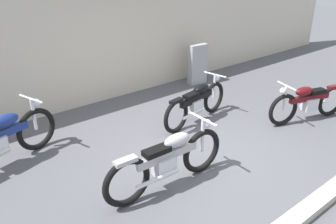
{
  "coord_description": "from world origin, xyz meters",
  "views": [
    {
      "loc": [
        -3.65,
        -3.52,
        3.17
      ],
      "look_at": [
        -0.07,
        0.92,
        0.55
      ],
      "focal_mm": 36.44,
      "sensor_mm": 36.0,
      "label": 1
    }
  ],
  "objects_px": {
    "stone_marker": "(197,64)",
    "motorcycle_maroon": "(308,102)",
    "helmet": "(199,91)",
    "motorcycle_black": "(197,102)",
    "motorcycle_silver": "(168,160)"
  },
  "relations": [
    {
      "from": "stone_marker",
      "to": "motorcycle_maroon",
      "type": "xyz_separation_m",
      "value": [
        0.19,
        -3.12,
        -0.11
      ]
    },
    {
      "from": "helmet",
      "to": "motorcycle_black",
      "type": "height_order",
      "value": "motorcycle_black"
    },
    {
      "from": "stone_marker",
      "to": "motorcycle_silver",
      "type": "bearing_deg",
      "value": -138.6
    },
    {
      "from": "motorcycle_silver",
      "to": "motorcycle_black",
      "type": "bearing_deg",
      "value": 37.98
    },
    {
      "from": "motorcycle_black",
      "to": "motorcycle_maroon",
      "type": "bearing_deg",
      "value": -47.81
    },
    {
      "from": "helmet",
      "to": "motorcycle_maroon",
      "type": "xyz_separation_m",
      "value": [
        0.84,
        -2.36,
        0.27
      ]
    },
    {
      "from": "helmet",
      "to": "stone_marker",
      "type": "bearing_deg",
      "value": 49.93
    },
    {
      "from": "motorcycle_maroon",
      "to": "motorcycle_silver",
      "type": "xyz_separation_m",
      "value": [
        -3.67,
        0.05,
        0.03
      ]
    },
    {
      "from": "stone_marker",
      "to": "helmet",
      "type": "height_order",
      "value": "stone_marker"
    },
    {
      "from": "motorcycle_black",
      "to": "motorcycle_maroon",
      "type": "height_order",
      "value": "motorcycle_black"
    },
    {
      "from": "helmet",
      "to": "motorcycle_silver",
      "type": "distance_m",
      "value": 3.67
    },
    {
      "from": "motorcycle_black",
      "to": "motorcycle_silver",
      "type": "height_order",
      "value": "motorcycle_silver"
    },
    {
      "from": "stone_marker",
      "to": "motorcycle_maroon",
      "type": "bearing_deg",
      "value": -86.45
    },
    {
      "from": "stone_marker",
      "to": "motorcycle_black",
      "type": "height_order",
      "value": "stone_marker"
    },
    {
      "from": "helmet",
      "to": "motorcycle_maroon",
      "type": "height_order",
      "value": "motorcycle_maroon"
    }
  ]
}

